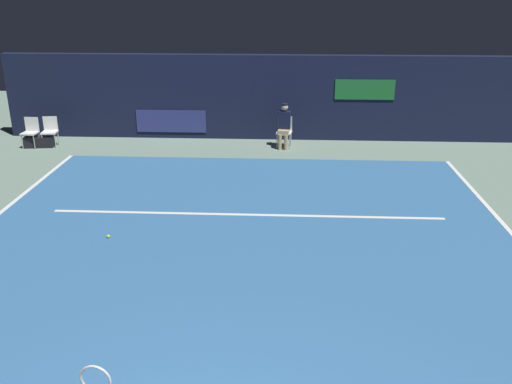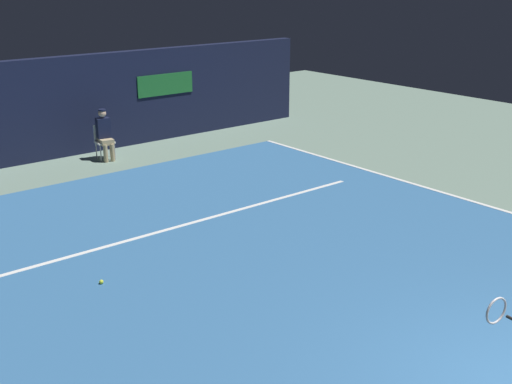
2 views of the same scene
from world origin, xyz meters
TOP-DOWN VIEW (x-y plane):
  - ground_plane at (0.00, 5.18)m, footprint 31.93×31.93m
  - court_surface at (0.00, 5.18)m, footprint 10.67×12.35m
  - line_service at (0.00, 7.34)m, footprint 8.32×0.10m
  - back_wall at (-0.00, 13.58)m, footprint 15.94×0.33m
  - line_judge_on_chair at (0.77, 12.55)m, footprint 0.49×0.56m
  - courtside_chair_near at (-6.26, 12.36)m, footprint 0.48×0.46m
  - courtside_chair_far at (-6.79, 12.24)m, footprint 0.46×0.43m
  - tennis_ball at (-2.59, 6.06)m, footprint 0.07×0.07m
  - equipment_bag at (-6.58, 12.22)m, footprint 0.87×0.43m

SIDE VIEW (x-z plane):
  - ground_plane at x=0.00m, z-range 0.00..0.00m
  - court_surface at x=0.00m, z-range 0.00..0.01m
  - line_service at x=0.00m, z-range 0.01..0.02m
  - tennis_ball at x=-2.59m, z-range 0.01..0.08m
  - equipment_bag at x=-6.58m, z-range 0.00..0.32m
  - courtside_chair_near at x=-6.26m, z-range 0.06..0.94m
  - courtside_chair_far at x=-6.79m, z-range 0.06..0.94m
  - line_judge_on_chair at x=0.77m, z-range 0.03..1.35m
  - back_wall at x=0.00m, z-range 0.00..2.60m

